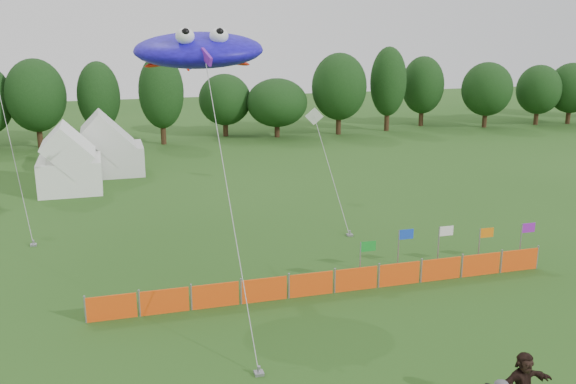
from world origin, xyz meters
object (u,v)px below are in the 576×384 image
object	(u,v)px
barrier_fence	(334,282)
spectator_f	(523,383)
stingray_kite	(198,50)
tent_left	(70,164)
tent_right	(109,150)

from	to	relation	value
barrier_fence	spectator_f	xyz separation A→B (m)	(2.39, -9.45, 0.45)
spectator_f	stingray_kite	world-z (taller)	stingray_kite
spectator_f	barrier_fence	bearing A→B (deg)	97.96
spectator_f	stingray_kite	bearing A→B (deg)	110.72
tent_left	tent_right	world-z (taller)	tent_left
tent_right	barrier_fence	world-z (taller)	tent_right
tent_right	stingray_kite	bearing A→B (deg)	-79.19
tent_left	barrier_fence	distance (m)	23.38
tent_right	stingray_kite	xyz separation A→B (m)	(3.90, -20.40, 8.08)
tent_right	spectator_f	distance (m)	36.07
tent_left	stingray_kite	bearing A→B (deg)	-67.95
tent_left	tent_right	bearing A→B (deg)	59.55
barrier_fence	stingray_kite	bearing A→B (deg)	136.28
tent_left	spectator_f	distance (m)	32.89
tent_right	spectator_f	size ratio (longest dim) A/B	2.63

